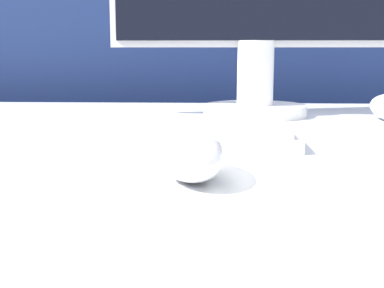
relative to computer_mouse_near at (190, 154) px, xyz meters
name	(u,v)px	position (x,y,z in m)	size (l,w,h in m)	color
partition_panel	(232,163)	(0.07, 0.86, -0.19)	(5.00, 0.03, 1.08)	navy
computer_mouse_near	(190,154)	(0.00, 0.00, 0.00)	(0.08, 0.14, 0.05)	white
keyboard	(147,135)	(-0.06, 0.18, -0.01)	(0.38, 0.14, 0.02)	silver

